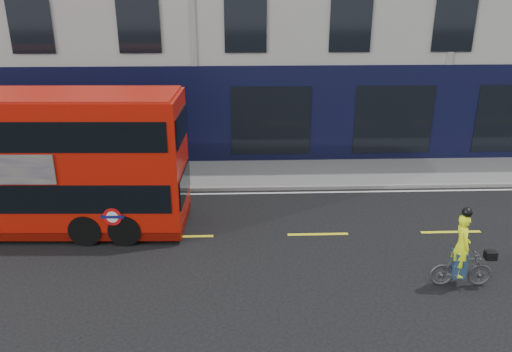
{
  "coord_description": "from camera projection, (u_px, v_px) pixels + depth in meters",
  "views": [
    {
      "loc": [
        1.68,
        -11.62,
        6.88
      ],
      "look_at": [
        2.21,
        2.75,
        1.4
      ],
      "focal_mm": 35.0,
      "sensor_mm": 36.0,
      "label": 1
    }
  ],
  "objects": [
    {
      "name": "ground",
      "position": [
        177.0,
        263.0,
        13.24
      ],
      "size": [
        120.0,
        120.0,
        0.0
      ],
      "primitive_type": "plane",
      "color": "black",
      "rests_on": "ground"
    },
    {
      "name": "pavement",
      "position": [
        196.0,
        175.0,
        19.29
      ],
      "size": [
        60.0,
        3.0,
        0.12
      ],
      "primitive_type": "cube",
      "color": "slate",
      "rests_on": "ground"
    },
    {
      "name": "kerb",
      "position": [
        192.0,
        189.0,
        17.89
      ],
      "size": [
        60.0,
        0.12,
        0.13
      ],
      "primitive_type": "cube",
      "color": "gray",
      "rests_on": "ground"
    },
    {
      "name": "road_edge_line",
      "position": [
        192.0,
        194.0,
        17.63
      ],
      "size": [
        58.0,
        0.1,
        0.01
      ],
      "primitive_type": "cube",
      "color": "silver",
      "rests_on": "ground"
    },
    {
      "name": "lane_dashes",
      "position": [
        183.0,
        237.0,
        14.64
      ],
      "size": [
        58.0,
        0.12,
        0.01
      ],
      "primitive_type": null,
      "color": "yellow",
      "rests_on": "ground"
    },
    {
      "name": "bus",
      "position": [
        8.0,
        162.0,
        14.43
      ],
      "size": [
        10.34,
        2.69,
        4.13
      ],
      "rotation": [
        0.0,
        0.0,
        -0.03
      ],
      "color": "#B71407",
      "rests_on": "ground"
    },
    {
      "name": "cyclist",
      "position": [
        462.0,
        260.0,
        12.01
      ],
      "size": [
        1.54,
        0.59,
        2.1
      ],
      "rotation": [
        0.0,
        0.0,
        -0.04
      ],
      "color": "#4B4E50",
      "rests_on": "ground"
    }
  ]
}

